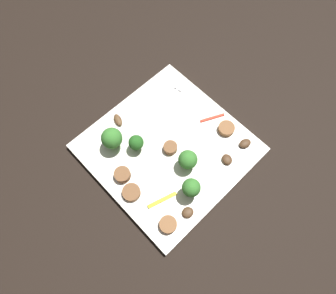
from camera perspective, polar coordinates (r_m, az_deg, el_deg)
The scene contains 18 objects.
ground_plane at distance 0.62m, azimuth -0.00°, elevation -0.49°, with size 1.40×1.40×0.00m, color black.
plate at distance 0.62m, azimuth -0.00°, elevation -0.25°, with size 0.29×0.29×0.01m, color white.
fork at distance 0.66m, azimuth -0.23°, elevation 8.39°, with size 0.18×0.04×0.00m.
broccoli_floret_0 at distance 0.59m, azimuth -10.61°, elevation 1.63°, with size 0.04×0.04×0.06m.
broccoli_floret_1 at distance 0.55m, azimuth 4.42°, elevation -7.73°, with size 0.03×0.03×0.05m.
broccoli_floret_2 at distance 0.57m, azimuth 3.53°, elevation -2.65°, with size 0.04×0.04×0.05m.
broccoli_floret_3 at distance 0.59m, azimuth -6.06°, elevation 0.81°, with size 0.03×0.03×0.04m.
sausage_slice_0 at distance 0.56m, azimuth 0.02°, elevation -14.49°, with size 0.03×0.03×0.01m, color brown.
sausage_slice_1 at distance 0.63m, azimuth 10.99°, elevation 3.44°, with size 0.03×0.03×0.01m, color brown.
sausage_slice_2 at distance 0.59m, azimuth -8.62°, elevation -5.22°, with size 0.03×0.03×0.02m, color brown.
sausage_slice_3 at distance 0.60m, azimuth 0.72°, elevation 0.09°, with size 0.03×0.03×0.01m, color brown.
sausage_slice_4 at distance 0.58m, azimuth -6.96°, elevation -8.54°, with size 0.03×0.03×0.01m, color brown.
mushroom_0 at distance 0.64m, azimuth -9.47°, elevation 5.08°, with size 0.03×0.01×0.01m, color brown.
mushroom_1 at distance 0.61m, azimuth 11.13°, elevation -2.32°, with size 0.02×0.02×0.01m, color #4C331E.
mushroom_2 at distance 0.63m, azimuth 14.40°, elevation 0.67°, with size 0.03×0.02×0.01m, color #4C331E.
mushroom_3 at distance 0.57m, azimuth 3.78°, elevation -12.26°, with size 0.02×0.02×0.01m, color #4C331E.
pepper_strip_0 at distance 0.57m, azimuth -1.11°, elevation -9.99°, with size 0.06×0.01×0.00m, color yellow.
pepper_strip_1 at distance 0.65m, azimuth 8.40°, elevation 5.48°, with size 0.05×0.01×0.00m, color red.
Camera 1 is at (-0.17, -0.17, 0.58)m, focal length 32.16 mm.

